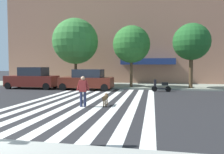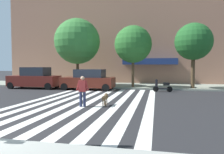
# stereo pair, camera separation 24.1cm
# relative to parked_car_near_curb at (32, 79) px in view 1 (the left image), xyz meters

# --- Properties ---
(ground_plane) EXTENTS (160.00, 160.00, 0.00)m
(ground_plane) POSITION_rel_parked_car_near_curb_xyz_m (6.65, -6.16, -0.98)
(ground_plane) COLOR #232326
(sidewalk_far) EXTENTS (80.00, 6.00, 0.15)m
(sidewalk_far) POSITION_rel_parked_car_near_curb_xyz_m (6.65, 4.20, -0.91)
(sidewalk_far) COLOR gray
(sidewalk_far) RESTS_ON ground_plane
(crosswalk_stripes) EXTENTS (7.65, 14.12, 0.01)m
(crosswalk_stripes) POSITION_rel_parked_car_near_curb_xyz_m (7.80, -6.16, -0.98)
(crosswalk_stripes) COLOR silver
(crosswalk_stripes) RESTS_ON ground_plane
(parked_car_near_curb) EXTENTS (4.91, 2.07, 2.09)m
(parked_car_near_curb) POSITION_rel_parked_car_near_curb_xyz_m (0.00, 0.00, 0.00)
(parked_car_near_curb) COLOR maroon
(parked_car_near_curb) RESTS_ON ground_plane
(parked_car_behind_first) EXTENTS (4.86, 2.08, 1.91)m
(parked_car_behind_first) POSITION_rel_parked_car_near_curb_xyz_m (5.55, -0.00, -0.06)
(parked_car_behind_first) COLOR #5C2016
(parked_car_behind_first) RESTS_ON ground_plane
(parked_scooter) EXTENTS (1.63, 0.50, 1.11)m
(parked_scooter) POSITION_rel_parked_car_near_curb_xyz_m (12.24, -0.22, -0.50)
(parked_scooter) COLOR black
(parked_scooter) RESTS_ON ground_plane
(street_tree_nearest) EXTENTS (4.73, 4.73, 7.00)m
(street_tree_nearest) POSITION_rel_parked_car_near_curb_xyz_m (3.59, 2.28, 3.79)
(street_tree_nearest) COLOR #4C3823
(street_tree_nearest) RESTS_ON sidewalk_far
(street_tree_middle) EXTENTS (3.66, 3.66, 6.02)m
(street_tree_middle) POSITION_rel_parked_car_near_curb_xyz_m (9.43, 2.17, 3.35)
(street_tree_middle) COLOR #4C3823
(street_tree_middle) RESTS_ON sidewalk_far
(street_tree_further) EXTENTS (3.40, 3.40, 6.00)m
(street_tree_further) POSITION_rel_parked_car_near_curb_xyz_m (15.01, 2.00, 3.44)
(street_tree_further) COLOR #4C3823
(street_tree_further) RESTS_ON sidewalk_far
(pedestrian_dog_walker) EXTENTS (0.71, 0.26, 1.64)m
(pedestrian_dog_walker) POSITION_rel_parked_car_near_curb_xyz_m (7.88, -7.94, -0.05)
(pedestrian_dog_walker) COLOR #282D4C
(pedestrian_dog_walker) RESTS_ON ground_plane
(dog_on_leash) EXTENTS (0.29, 1.01, 0.65)m
(dog_on_leash) POSITION_rel_parked_car_near_curb_xyz_m (8.98, -7.37, -0.54)
(dog_on_leash) COLOR brown
(dog_on_leash) RESTS_ON ground_plane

